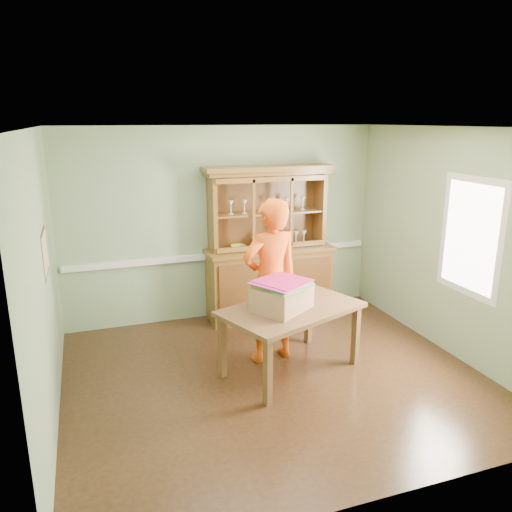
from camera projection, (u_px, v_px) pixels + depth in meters
name	position (u px, v px, depth m)	size (l,w,h in m)	color
floor	(274.00, 377.00, 5.57)	(4.50, 4.50, 0.00)	#472A17
ceiling	(277.00, 127.00, 4.85)	(4.50, 4.50, 0.00)	white
wall_back	(224.00, 224.00, 7.03)	(4.50, 4.50, 0.00)	gray
wall_left	(44.00, 283.00, 4.50)	(4.00, 4.00, 0.00)	gray
wall_right	(452.00, 244.00, 5.92)	(4.00, 4.00, 0.00)	gray
wall_front	(382.00, 336.00, 3.39)	(4.50, 4.50, 0.00)	gray
chair_rail	(225.00, 255.00, 7.13)	(4.41, 0.05, 0.08)	white
framed_map	(45.00, 253.00, 4.73)	(0.03, 0.60, 0.46)	black
window_panel	(470.00, 237.00, 5.60)	(0.03, 0.96, 1.36)	white
china_hutch	(269.00, 265.00, 7.15)	(1.84, 0.61, 2.16)	brown
dining_table	(291.00, 315.00, 5.55)	(1.76, 1.41, 0.76)	brown
cardboard_box	(282.00, 298.00, 5.42)	(0.59, 0.47, 0.27)	#A87756
kite_stack	(282.00, 284.00, 5.34)	(0.68, 0.68, 0.06)	#87B434
person	(271.00, 281.00, 5.76)	(0.71, 0.46, 1.94)	#ED520E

